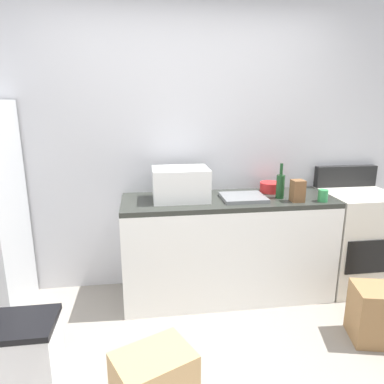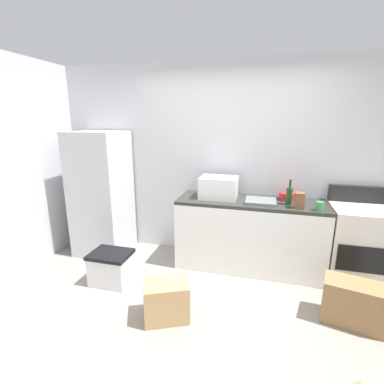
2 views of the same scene
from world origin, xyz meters
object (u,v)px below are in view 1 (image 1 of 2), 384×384
coffee_mug (323,196)px  cardboard_box_medium (154,384)px  stove_oven (354,238)px  knife_block (298,191)px  storage_bin (21,348)px  wine_bottle (280,186)px  mixing_bowl (270,187)px  microwave (181,184)px

coffee_mug → cardboard_box_medium: coffee_mug is taller
stove_oven → coffee_mug: (-0.47, -0.21, 0.48)m
stove_oven → knife_block: (-0.68, -0.18, 0.52)m
cardboard_box_medium → storage_bin: bearing=153.7°
wine_bottle → knife_block: (0.10, -0.12, -0.02)m
stove_oven → cardboard_box_medium: size_ratio=2.62×
wine_bottle → cardboard_box_medium: wine_bottle is taller
mixing_bowl → storage_bin: size_ratio=0.41×
mixing_bowl → cardboard_box_medium: (-1.12, -1.34, -0.76)m
wine_bottle → storage_bin: wine_bottle is taller
coffee_mug → stove_oven: bearing=24.3°
knife_block → mixing_bowl: size_ratio=0.95×
coffee_mug → mixing_bowl: (-0.32, 0.36, -0.00)m
microwave → mixing_bowl: (0.84, 0.14, -0.09)m
coffee_mug → knife_block: (-0.21, 0.03, 0.04)m
microwave → mixing_bowl: 0.85m
coffee_mug → knife_block: 0.22m
microwave → storage_bin: microwave is taller
coffee_mug → cardboard_box_medium: bearing=-145.6°
wine_bottle → coffee_mug: 0.35m
stove_oven → knife_block: stove_oven is taller
mixing_bowl → cardboard_box_medium: mixing_bowl is taller
microwave → coffee_mug: microwave is taller
knife_block → mixing_bowl: bearing=108.5°
storage_bin → coffee_mug: bearing=14.3°
cardboard_box_medium → mixing_bowl: bearing=50.1°
microwave → storage_bin: 1.60m
microwave → knife_block: microwave is taller
stove_oven → storage_bin: size_ratio=2.39×
coffee_mug → storage_bin: bearing=-165.7°
cardboard_box_medium → stove_oven: bearing=32.1°
storage_bin → wine_bottle: bearing=20.4°
storage_bin → microwave: bearing=35.5°
stove_oven → coffee_mug: stove_oven is taller
microwave → mixing_bowl: bearing=9.5°
coffee_mug → knife_block: size_ratio=0.56×
cardboard_box_medium → storage_bin: 0.92m
microwave → wine_bottle: (0.84, -0.07, -0.03)m
stove_oven → wine_bottle: size_ratio=3.67×
knife_block → cardboard_box_medium: bearing=-140.4°
stove_oven → microwave: (-1.63, 0.00, 0.57)m
storage_bin → cardboard_box_medium: bearing=-26.3°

